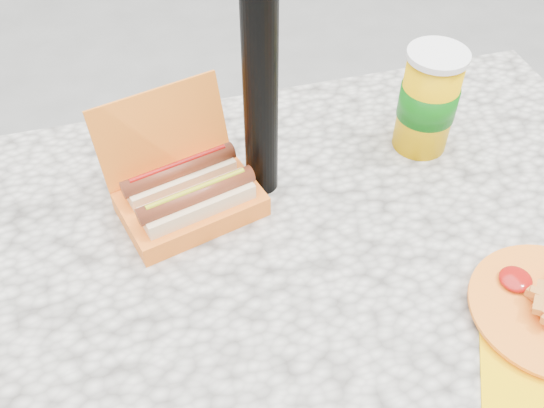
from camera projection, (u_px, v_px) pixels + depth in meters
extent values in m
cube|color=beige|center=(291.00, 270.00, 0.88)|extent=(1.20, 0.80, 0.05)
cylinder|color=black|center=(15.00, 322.00, 1.26)|extent=(0.07, 0.07, 0.70)
cylinder|color=black|center=(451.00, 224.00, 1.45)|extent=(0.07, 0.07, 0.70)
cube|color=orange|center=(191.00, 204.00, 0.92)|extent=(0.23, 0.18, 0.04)
cube|color=orange|center=(162.00, 131.00, 0.91)|extent=(0.21, 0.09, 0.13)
cube|color=#FADEA5|center=(198.00, 207.00, 0.88)|extent=(0.17, 0.09, 0.04)
cylinder|color=brown|center=(197.00, 195.00, 0.86)|extent=(0.18, 0.07, 0.03)
cylinder|color=#B3B016|center=(196.00, 189.00, 0.85)|extent=(0.15, 0.05, 0.01)
cube|color=#FADEA5|center=(181.00, 182.00, 0.92)|extent=(0.17, 0.09, 0.04)
cylinder|color=brown|center=(179.00, 170.00, 0.90)|extent=(0.18, 0.07, 0.03)
cylinder|color=#960C09|center=(178.00, 164.00, 0.89)|extent=(0.15, 0.05, 0.01)
cube|color=#E18C41|center=(544.00, 302.00, 0.79)|extent=(0.03, 0.05, 0.01)
cube|color=#E18C41|center=(539.00, 297.00, 0.78)|extent=(0.04, 0.05, 0.01)
ellipsoid|color=#960C09|center=(516.00, 279.00, 0.81)|extent=(0.04, 0.04, 0.01)
cylinder|color=#FFB700|center=(427.00, 104.00, 0.98)|extent=(0.09, 0.09, 0.17)
cylinder|color=#0A630D|center=(428.00, 101.00, 0.97)|extent=(0.09, 0.09, 0.06)
cylinder|color=white|center=(438.00, 55.00, 0.91)|extent=(0.10, 0.10, 0.01)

